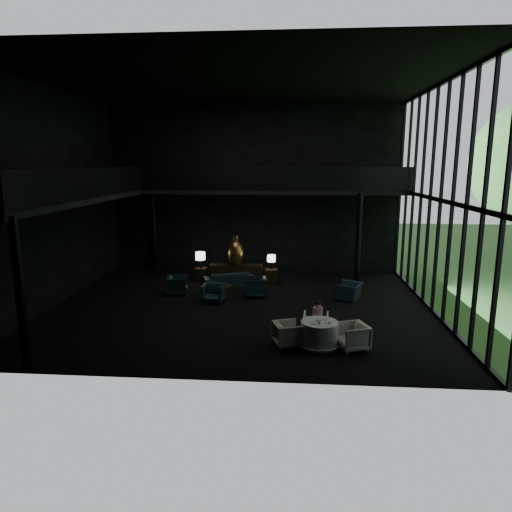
# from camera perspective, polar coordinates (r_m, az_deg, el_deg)

# --- Properties ---
(floor) EXTENTS (14.00, 12.00, 0.02)m
(floor) POSITION_cam_1_polar(r_m,az_deg,el_deg) (17.20, -1.79, -6.27)
(floor) COLOR black
(floor) RESTS_ON ground
(ceiling) EXTENTS (14.00, 12.00, 0.02)m
(ceiling) POSITION_cam_1_polar(r_m,az_deg,el_deg) (16.60, -1.98, 21.04)
(ceiling) COLOR black
(ceiling) RESTS_ON ground
(wall_back) EXTENTS (14.00, 0.04, 8.00)m
(wall_back) POSITION_cam_1_polar(r_m,az_deg,el_deg) (22.38, -0.20, 8.32)
(wall_back) COLOR black
(wall_back) RESTS_ON ground
(wall_front) EXTENTS (14.00, 0.04, 8.00)m
(wall_front) POSITION_cam_1_polar(r_m,az_deg,el_deg) (10.51, -5.45, 4.61)
(wall_front) COLOR black
(wall_front) RESTS_ON ground
(wall_left) EXTENTS (0.04, 12.00, 8.00)m
(wall_left) POSITION_cam_1_polar(r_m,az_deg,el_deg) (18.54, -24.08, 6.65)
(wall_left) COLOR black
(wall_left) RESTS_ON ground
(curtain_wall) EXTENTS (0.20, 12.00, 8.00)m
(curtain_wall) POSITION_cam_1_polar(r_m,az_deg,el_deg) (17.12, 22.08, 6.49)
(curtain_wall) COLOR black
(curtain_wall) RESTS_ON ground
(mezzanine_left) EXTENTS (2.00, 12.00, 0.25)m
(mezzanine_left) POSITION_cam_1_polar(r_m,az_deg,el_deg) (18.09, -21.28, 6.77)
(mezzanine_left) COLOR black
(mezzanine_left) RESTS_ON wall_left
(mezzanine_back) EXTENTS (12.00, 2.00, 0.25)m
(mezzanine_back) POSITION_cam_1_polar(r_m,az_deg,el_deg) (21.33, 2.29, 8.15)
(mezzanine_back) COLOR black
(mezzanine_back) RESTS_ON wall_back
(railing_left) EXTENTS (0.06, 12.00, 1.00)m
(railing_left) POSITION_cam_1_polar(r_m,az_deg,el_deg) (17.65, -18.46, 8.82)
(railing_left) COLOR black
(railing_left) RESTS_ON mezzanine_left
(railing_back) EXTENTS (12.00, 0.06, 1.00)m
(railing_back) POSITION_cam_1_polar(r_m,az_deg,el_deg) (20.30, 2.20, 9.67)
(railing_back) COLOR black
(railing_back) RESTS_ON mezzanine_back
(column_sw) EXTENTS (0.24, 0.24, 4.00)m
(column_sw) POSITION_cam_1_polar(r_m,az_deg,el_deg) (12.98, -27.40, -4.32)
(column_sw) COLOR black
(column_sw) RESTS_ON floor
(column_nw) EXTENTS (0.24, 0.24, 4.00)m
(column_nw) POSITION_cam_1_polar(r_m,az_deg,el_deg) (23.23, -12.66, 3.19)
(column_nw) COLOR black
(column_nw) RESTS_ON floor
(column_ne) EXTENTS (0.24, 0.24, 4.00)m
(column_ne) POSITION_cam_1_polar(r_m,az_deg,el_deg) (20.76, 12.69, 2.22)
(column_ne) COLOR black
(column_ne) RESTS_ON floor
(console) EXTENTS (2.38, 0.54, 0.76)m
(console) POSITION_cam_1_polar(r_m,az_deg,el_deg) (20.72, -2.50, -2.09)
(console) COLOR black
(console) RESTS_ON floor
(bronze_urn) EXTENTS (0.73, 0.73, 1.36)m
(bronze_urn) POSITION_cam_1_polar(r_m,az_deg,el_deg) (20.42, -2.56, 0.46)
(bronze_urn) COLOR #915E36
(bronze_urn) RESTS_ON console
(side_table_left) EXTENTS (0.55, 0.55, 0.60)m
(side_table_left) POSITION_cam_1_polar(r_m,az_deg,el_deg) (20.91, -6.89, -2.26)
(side_table_left) COLOR black
(side_table_left) RESTS_ON floor
(table_lamp_left) EXTENTS (0.44, 0.44, 0.73)m
(table_lamp_left) POSITION_cam_1_polar(r_m,az_deg,el_deg) (20.68, -6.97, -0.08)
(table_lamp_left) COLOR black
(table_lamp_left) RESTS_ON side_table_left
(side_table_right) EXTENTS (0.55, 0.55, 0.60)m
(side_table_right) POSITION_cam_1_polar(r_m,az_deg,el_deg) (20.46, 1.91, -2.49)
(side_table_right) COLOR black
(side_table_right) RESTS_ON floor
(table_lamp_right) EXTENTS (0.37, 0.37, 0.62)m
(table_lamp_right) POSITION_cam_1_polar(r_m,az_deg,el_deg) (20.41, 1.93, -0.37)
(table_lamp_right) COLOR black
(table_lamp_right) RESTS_ON side_table_right
(sofa) EXTENTS (2.31, 1.42, 0.87)m
(sofa) POSITION_cam_1_polar(r_m,az_deg,el_deg) (19.85, -3.43, -2.54)
(sofa) COLOR black
(sofa) RESTS_ON floor
(lounge_armchair_west) EXTENTS (0.90, 0.95, 0.89)m
(lounge_armchair_west) POSITION_cam_1_polar(r_m,az_deg,el_deg) (18.87, -9.81, -3.42)
(lounge_armchair_west) COLOR #13242D
(lounge_armchair_west) RESTS_ON floor
(lounge_armchair_east) EXTENTS (0.97, 1.02, 0.97)m
(lounge_armchair_east) POSITION_cam_1_polar(r_m,az_deg,el_deg) (18.29, -0.06, -3.59)
(lounge_armchair_east) COLOR black
(lounge_armchair_east) RESTS_ON floor
(lounge_armchair_south) EXTENTS (0.86, 0.82, 0.81)m
(lounge_armchair_south) POSITION_cam_1_polar(r_m,az_deg,el_deg) (17.62, -5.34, -4.49)
(lounge_armchair_south) COLOR #182E35
(lounge_armchair_south) RESTS_ON floor
(window_armchair) EXTENTS (0.93, 1.11, 0.82)m
(window_armchair) POSITION_cam_1_polar(r_m,az_deg,el_deg) (18.27, 11.59, -4.08)
(window_armchair) COLOR black
(window_armchair) RESTS_ON floor
(coffee_table) EXTENTS (1.13, 1.13, 0.39)m
(coffee_table) POSITION_cam_1_polar(r_m,az_deg,el_deg) (18.63, -4.52, -4.27)
(coffee_table) COLOR black
(coffee_table) RESTS_ON floor
(dining_table) EXTENTS (1.23, 1.23, 0.75)m
(dining_table) POSITION_cam_1_polar(r_m,az_deg,el_deg) (13.61, 7.91, -9.81)
(dining_table) COLOR white
(dining_table) RESTS_ON floor
(dining_chair_north) EXTENTS (0.83, 0.78, 0.79)m
(dining_chair_north) POSITION_cam_1_polar(r_m,az_deg,el_deg) (14.37, 7.48, -8.33)
(dining_chair_north) COLOR beige
(dining_chair_north) RESTS_ON floor
(dining_chair_east) EXTENTS (1.04, 1.08, 0.88)m
(dining_chair_east) POSITION_cam_1_polar(r_m,az_deg,el_deg) (13.54, 11.94, -9.56)
(dining_chair_east) COLOR beige
(dining_chair_east) RESTS_ON floor
(dining_chair_west) EXTENTS (0.91, 0.94, 0.78)m
(dining_chair_west) POSITION_cam_1_polar(r_m,az_deg,el_deg) (13.56, 3.97, -9.54)
(dining_chair_west) COLOR silver
(dining_chair_west) RESTS_ON floor
(child) EXTENTS (0.31, 0.31, 0.66)m
(child) POSITION_cam_1_polar(r_m,az_deg,el_deg) (14.32, 7.72, -6.82)
(child) COLOR #E8ADC2
(child) RESTS_ON dining_chair_north
(plate_a) EXTENTS (0.28, 0.28, 0.02)m
(plate_a) POSITION_cam_1_polar(r_m,az_deg,el_deg) (13.33, 7.26, -8.29)
(plate_a) COLOR white
(plate_a) RESTS_ON dining_table
(plate_b) EXTENTS (0.24, 0.24, 0.01)m
(plate_b) POSITION_cam_1_polar(r_m,az_deg,el_deg) (13.64, 8.47, -7.86)
(plate_b) COLOR white
(plate_b) RESTS_ON dining_table
(saucer) EXTENTS (0.18, 0.18, 0.01)m
(saucer) POSITION_cam_1_polar(r_m,az_deg,el_deg) (13.39, 8.77, -8.25)
(saucer) COLOR white
(saucer) RESTS_ON dining_table
(coffee_cup) EXTENTS (0.10, 0.10, 0.06)m
(coffee_cup) POSITION_cam_1_polar(r_m,az_deg,el_deg) (13.33, 9.18, -8.20)
(coffee_cup) COLOR white
(coffee_cup) RESTS_ON saucer
(cereal_bowl) EXTENTS (0.15, 0.15, 0.08)m
(cereal_bowl) POSITION_cam_1_polar(r_m,az_deg,el_deg) (13.48, 7.78, -7.94)
(cereal_bowl) COLOR white
(cereal_bowl) RESTS_ON dining_table
(cream_pot) EXTENTS (0.06, 0.06, 0.07)m
(cream_pot) POSITION_cam_1_polar(r_m,az_deg,el_deg) (13.25, 7.91, -8.30)
(cream_pot) COLOR #99999E
(cream_pot) RESTS_ON dining_table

